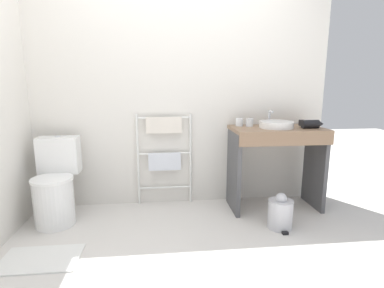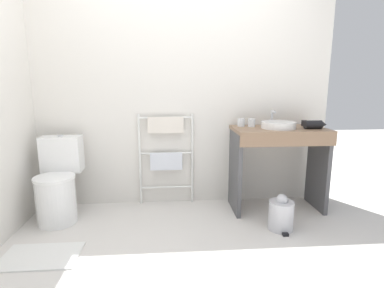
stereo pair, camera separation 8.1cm
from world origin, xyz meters
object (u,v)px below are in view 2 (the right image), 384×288
object	(u,v)px
toilet	(58,185)
towel_radiator	(166,148)
hair_dryer	(314,124)
cup_near_edge	(251,123)
trash_bin	(281,214)
cup_near_wall	(241,122)
sink_basin	(278,125)

from	to	relation	value
toilet	towel_radiator	world-z (taller)	towel_radiator
towel_radiator	hair_dryer	size ratio (longest dim) A/B	4.46
cup_near_edge	trash_bin	xyz separation A→B (m)	(0.14, -0.56, -0.74)
toilet	hair_dryer	size ratio (longest dim) A/B	3.63
toilet	trash_bin	world-z (taller)	toilet
toilet	towel_radiator	xyz separation A→B (m)	(1.01, 0.31, 0.28)
cup_near_edge	hair_dryer	xyz separation A→B (m)	(0.56, -0.18, 0.00)
cup_near_edge	hair_dryer	bearing A→B (deg)	-17.96
trash_bin	cup_near_wall	bearing A→B (deg)	112.13
towel_radiator	sink_basin	bearing A→B (deg)	-12.15
sink_basin	trash_bin	distance (m)	0.86
towel_radiator	toilet	bearing A→B (deg)	-162.99
sink_basin	cup_near_edge	distance (m)	0.26
sink_basin	cup_near_wall	distance (m)	0.37
sink_basin	trash_bin	bearing A→B (deg)	-102.07
towel_radiator	trash_bin	size ratio (longest dim) A/B	2.96
trash_bin	cup_near_edge	bearing A→B (deg)	104.21
toilet	trash_bin	xyz separation A→B (m)	(2.01, -0.36, -0.20)
cup_near_wall	cup_near_edge	world-z (taller)	same
cup_near_wall	trash_bin	size ratio (longest dim) A/B	0.25
sink_basin	cup_near_wall	xyz separation A→B (m)	(-0.33, 0.16, 0.01)
toilet	cup_near_wall	xyz separation A→B (m)	(1.78, 0.23, 0.54)
cup_near_edge	towel_radiator	bearing A→B (deg)	172.62
sink_basin	trash_bin	xyz separation A→B (m)	(-0.09, -0.43, -0.74)
sink_basin	cup_near_edge	bearing A→B (deg)	151.89
trash_bin	towel_radiator	bearing A→B (deg)	146.45
cup_near_edge	trash_bin	bearing A→B (deg)	-75.79
cup_near_edge	hair_dryer	distance (m)	0.59
towel_radiator	cup_near_wall	size ratio (longest dim) A/B	11.95
trash_bin	sink_basin	bearing A→B (deg)	77.93
cup_near_edge	hair_dryer	world-z (taller)	hair_dryer
toilet	cup_near_wall	bearing A→B (deg)	7.34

